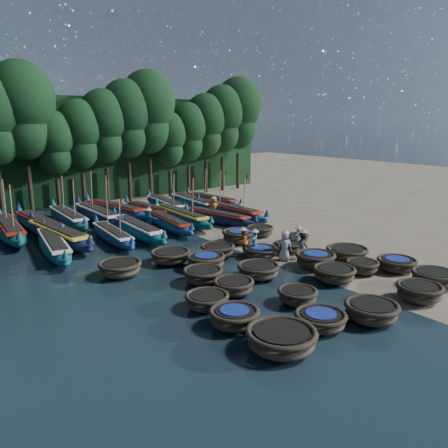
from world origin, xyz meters
TOP-DOWN VIEW (x-y plane):
  - ground at (0.00, 0.00)m, footprint 120.00×120.00m
  - foliage_wall at (0.00, 23.50)m, footprint 40.00×3.00m
  - coracle_0 at (-6.59, -9.35)m, footprint 3.11×3.11m
  - coracle_1 at (-4.21, -9.12)m, footprint 2.36×2.36m
  - coracle_2 at (-2.12, -9.96)m, footprint 2.53×2.53m
  - coracle_3 at (1.30, -10.11)m, footprint 2.03×2.03m
  - coracle_4 at (3.41, -9.70)m, footprint 2.44×2.44m
  - coracle_5 at (-6.74, -7.00)m, footprint 2.37×2.37m
  - coracle_6 at (-3.17, -7.00)m, footprint 2.08×2.08m
  - coracle_7 at (0.25, -6.31)m, footprint 2.33×2.33m
  - coracle_8 at (2.42, -6.42)m, footprint 1.76×1.76m
  - coracle_9 at (4.19, -7.33)m, footprint 2.08×2.08m
  - coracle_10 at (-6.53, -4.94)m, footprint 1.97×1.97m
  - coracle_11 at (-4.63, -4.41)m, footprint 1.90×1.90m
  - coracle_12 at (-2.32, -3.58)m, footprint 2.64×2.64m
  - coracle_13 at (1.23, -4.30)m, footprint 2.45×2.45m
  - coracle_14 at (3.60, -4.61)m, footprint 2.60×2.60m
  - coracle_15 at (-4.94, -2.43)m, footprint 2.18×2.18m
  - coracle_16 at (-3.58, -0.81)m, footprint 2.17×2.17m
  - coracle_17 at (0.10, -1.17)m, footprint 2.23×2.23m
  - coracle_18 at (2.11, -1.52)m, footprint 1.99×1.99m
  - coracle_19 at (3.79, -0.46)m, footprint 1.94×1.94m
  - coracle_20 at (-7.67, 1.05)m, footprint 2.39×2.39m
  - coracle_21 at (-4.55, 1.24)m, footprint 2.68×2.68m
  - coracle_22 at (-1.83, 0.43)m, footprint 2.02×2.02m
  - coracle_23 at (1.18, 1.98)m, footprint 2.64×2.64m
  - coracle_24 at (3.33, 2.36)m, footprint 2.25×2.25m
  - long_boat_1 at (-9.11, 6.97)m, footprint 2.65×8.13m
  - long_boat_2 at (-8.16, 9.04)m, footprint 2.44×9.13m
  - long_boat_3 at (-5.26, 7.25)m, footprint 1.94×7.28m
  - long_boat_4 at (-3.41, 7.42)m, footprint 1.91×8.39m
  - long_boat_5 at (-0.59, 7.95)m, footprint 2.21×7.69m
  - long_boat_6 at (1.12, 8.89)m, footprint 1.98×8.78m
  - long_boat_7 at (3.33, 7.19)m, footprint 2.61×7.76m
  - long_boat_8 at (5.17, 7.96)m, footprint 1.74×9.00m
  - long_boat_9 at (-10.32, 12.59)m, footprint 2.26×9.09m
  - long_boat_10 at (-8.24, 13.02)m, footprint 2.08×8.93m
  - long_boat_11 at (-5.85, 13.92)m, footprint 1.93×8.60m
  - long_boat_12 at (-3.67, 13.42)m, footprint 1.72×9.07m
  - long_boat_13 at (-1.76, 14.37)m, footprint 3.04×8.84m
  - long_boat_14 at (0.55, 12.78)m, footprint 1.95×7.67m
  - long_boat_15 at (2.73, 13.79)m, footprint 2.58×8.50m
  - long_boat_16 at (5.10, 13.07)m, footprint 2.46×8.74m
  - long_boat_17 at (7.32, 13.05)m, footprint 1.89×7.88m
  - fisherman_0 at (0.81, -2.39)m, footprint 0.91×1.00m
  - fisherman_1 at (0.01, -0.71)m, footprint 0.67×0.55m
  - fisherman_2 at (-0.20, 0.07)m, footprint 0.87×0.74m
  - fisherman_3 at (1.74, -2.93)m, footprint 1.26×0.99m
  - fisherman_4 at (2.82, -1.57)m, footprint 0.89×0.52m
  - fisherman_5 at (-1.73, 8.78)m, footprint 1.01×1.50m
  - fisherman_6 at (4.33, 8.93)m, footprint 0.94×0.72m
  - tree_4 at (-6.80, 20.00)m, footprint 5.34×5.34m
  - tree_5 at (-4.50, 20.00)m, footprint 3.68×3.68m
  - tree_6 at (-2.20, 20.00)m, footprint 4.09×4.09m
  - tree_7 at (0.10, 20.00)m, footprint 4.51×4.51m
  - tree_8 at (2.40, 20.00)m, footprint 4.92×4.92m
  - tree_9 at (4.70, 20.00)m, footprint 5.34×5.34m
  - tree_10 at (7.00, 20.00)m, footprint 3.68×3.68m
  - tree_11 at (9.30, 20.00)m, footprint 4.09×4.09m
  - tree_12 at (11.60, 20.00)m, footprint 4.51×4.51m
  - tree_13 at (13.90, 20.00)m, footprint 4.92×4.92m
  - tree_14 at (16.20, 20.00)m, footprint 5.34×5.34m

SIDE VIEW (x-z plane):
  - ground at x=0.00m, z-range 0.00..0.00m
  - coracle_19 at x=3.79m, z-range 0.05..0.68m
  - coracle_17 at x=0.10m, z-range 0.05..0.69m
  - coracle_1 at x=-4.21m, z-range 0.05..0.73m
  - coracle_18 at x=2.11m, z-range 0.05..0.73m
  - coracle_10 at x=-6.53m, z-range 0.05..0.73m
  - coracle_8 at x=2.42m, z-range 0.05..0.74m
  - coracle_9 at x=4.19m, z-range 0.05..0.75m
  - coracle_11 at x=-4.63m, z-range 0.05..0.75m
  - coracle_6 at x=-3.17m, z-range 0.05..0.76m
  - coracle_24 at x=3.33m, z-range 0.05..0.78m
  - coracle_21 at x=-4.55m, z-range 0.05..0.78m
  - coracle_12 at x=-2.32m, z-range 0.05..0.80m
  - coracle_15 at x=-4.94m, z-range 0.06..0.83m
  - coracle_20 at x=-7.67m, z-range 0.06..0.83m
  - coracle_14 at x=3.60m, z-range 0.05..0.84m
  - coracle_22 at x=-1.83m, z-range 0.06..0.84m
  - coracle_5 at x=-6.74m, z-range 0.06..0.83m
  - coracle_7 at x=0.25m, z-range 0.06..0.84m
  - coracle_2 at x=-2.12m, z-range 0.06..0.84m
  - coracle_3 at x=1.30m, z-range 0.06..0.85m
  - coracle_0 at x=-6.59m, z-range 0.06..0.88m
  - coracle_16 at x=-3.58m, z-range 0.06..0.88m
  - coracle_4 at x=3.41m, z-range 0.06..0.89m
  - coracle_13 at x=1.23m, z-range 0.07..0.89m
  - coracle_23 at x=1.18m, z-range 0.07..0.91m
  - long_boat_3 at x=-5.26m, z-range -1.06..2.04m
  - long_boat_14 at x=0.55m, z-range -0.16..1.19m
  - long_boat_5 at x=-0.59m, z-range -0.16..1.20m
  - long_boat_7 at x=3.33m, z-range -0.17..1.22m
  - long_boat_17 at x=7.32m, z-range -1.15..2.21m
  - long_boat_1 at x=-9.11m, z-range -0.17..1.27m
  - long_boat_4 at x=-3.41m, z-range -0.18..1.30m
  - long_boat_15 at x=2.73m, z-range -0.18..1.33m
  - long_boat_11 at x=-5.85m, z-range -1.25..2.41m
  - long_boat_16 at x=5.10m, z-range -0.18..1.36m
  - long_boat_6 at x=1.12m, z-range -1.27..2.46m
  - long_boat_10 at x=-8.24m, z-range -0.19..1.39m
  - long_boat_13 at x=-1.76m, z-range -0.19..1.39m
  - long_boat_8 at x=5.17m, z-range -1.31..2.52m
  - long_boat_12 at x=-3.67m, z-range -1.31..2.54m
  - long_boat_2 at x=-8.16m, z-range -0.19..1.42m
  - long_boat_9 at x=-10.32m, z-range -1.32..2.55m
  - fisherman_5 at x=-1.73m, z-range -0.06..1.69m
  - fisherman_4 at x=2.82m, z-range -0.02..1.68m
  - fisherman_2 at x=-0.20m, z-range -0.04..1.72m
  - fisherman_3 at x=1.74m, z-range -0.06..1.85m
  - fisherman_1 at x=0.01m, z-range 0.01..1.79m
  - fisherman_0 at x=0.81m, z-range -0.04..1.87m
  - fisherman_6 at x=4.33m, z-range -0.04..1.88m
  - foliage_wall at x=0.00m, z-range 0.00..10.00m
  - tree_5 at x=-4.50m, z-range 1.63..10.31m
  - tree_10 at x=7.00m, z-range 1.63..10.31m
  - tree_6 at x=-2.20m, z-range 1.82..11.47m
  - tree_11 at x=9.30m, z-range 1.82..11.47m
  - tree_7 at x=0.10m, z-range 2.01..12.64m
  - tree_12 at x=11.60m, z-range 2.01..12.64m
  - tree_8 at x=2.40m, z-range 2.19..13.80m
  - tree_13 at x=13.90m, z-range 2.19..13.80m
  - tree_4 at x=-6.80m, z-range 2.38..14.96m
  - tree_9 at x=4.70m, z-range 2.38..14.96m
  - tree_14 at x=16.20m, z-range 2.38..14.96m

